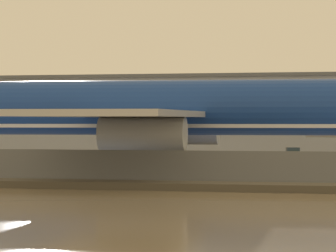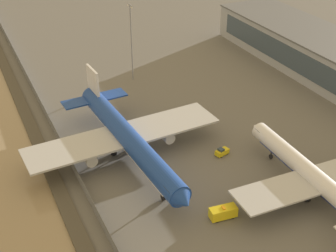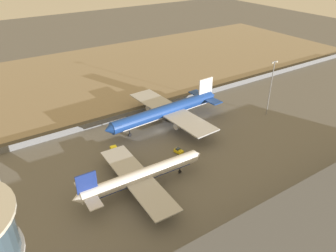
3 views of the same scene
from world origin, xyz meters
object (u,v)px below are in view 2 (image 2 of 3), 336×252
cargo_jet_blue (127,137)px  passenger_jet_white (312,176)px  baggage_tug (222,152)px  ops_van (224,212)px  apron_light_mast_apron_west (131,39)px

cargo_jet_blue → passenger_jet_white: cargo_jet_blue is taller
baggage_tug → ops_van: (18.10, -10.56, 0.47)m
apron_light_mast_apron_west → baggage_tug: bearing=4.0°
cargo_jet_blue → apron_light_mast_apron_west: apron_light_mast_apron_west is taller
ops_van → apron_light_mast_apron_west: (-64.36, 7.35, 11.42)m
cargo_jet_blue → apron_light_mast_apron_west: size_ratio=2.27×
cargo_jet_blue → passenger_jet_white: size_ratio=1.27×
cargo_jet_blue → ops_van: (26.44, 9.08, -4.14)m
ops_van → cargo_jet_blue: bearing=-161.1°
cargo_jet_blue → baggage_tug: cargo_jet_blue is taller
baggage_tug → apron_light_mast_apron_west: apron_light_mast_apron_west is taller
cargo_jet_blue → passenger_jet_white: (27.62, 28.39, -1.07)m
apron_light_mast_apron_west → ops_van: bearing=-6.5°
baggage_tug → ops_van: size_ratio=0.65×
cargo_jet_blue → baggage_tug: bearing=67.0°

